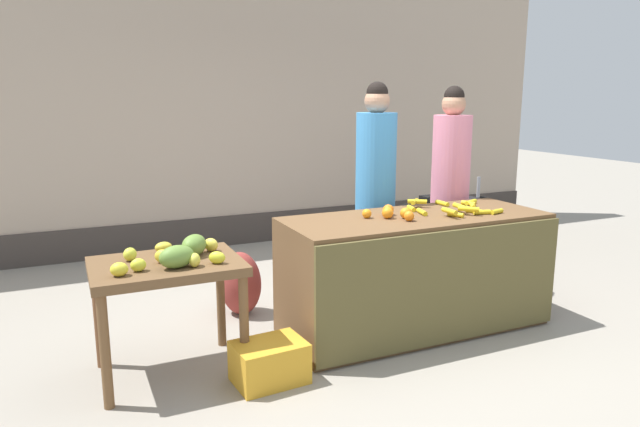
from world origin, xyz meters
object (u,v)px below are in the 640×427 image
object	(u,v)px
vendor_woman_blue_shirt	(375,194)
produce_crate	(269,362)
parked_motorcycle	(446,221)
vendor_woman_pink_shirt	(450,190)
produce_sack	(241,283)

from	to	relation	value
vendor_woman_blue_shirt	produce_crate	size ratio (longest dim) A/B	4.29
parked_motorcycle	produce_crate	bearing A→B (deg)	-145.17
vendor_woman_pink_shirt	produce_sack	world-z (taller)	vendor_woman_pink_shirt
vendor_woman_blue_shirt	produce_sack	bearing A→B (deg)	171.47
produce_crate	produce_sack	size ratio (longest dim) A/B	0.83
vendor_woman_pink_shirt	produce_crate	distance (m)	2.44
vendor_woman_blue_shirt	parked_motorcycle	distance (m)	1.78
parked_motorcycle	produce_sack	xyz separation A→B (m)	(-2.59, -0.73, -0.14)
vendor_woman_blue_shirt	parked_motorcycle	xyz separation A→B (m)	(1.43, 0.91, -0.55)
parked_motorcycle	vendor_woman_pink_shirt	bearing A→B (deg)	-125.97
vendor_woman_pink_shirt	produce_crate	xyz separation A→B (m)	(-2.08, -0.98, -0.81)
vendor_woman_pink_shirt	parked_motorcycle	bearing A→B (deg)	54.03
vendor_woman_blue_shirt	parked_motorcycle	size ratio (longest dim) A/B	1.18
parked_motorcycle	produce_sack	distance (m)	2.69
produce_crate	produce_sack	distance (m)	1.20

